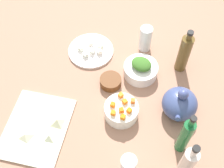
{
  "coord_description": "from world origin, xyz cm",
  "views": [
    {
      "loc": [
        68.66,
        18.87,
        114.66
      ],
      "look_at": [
        0.0,
        0.0,
        8.0
      ],
      "focal_mm": 47.42,
      "sensor_mm": 36.0,
      "label": 1
    }
  ],
  "objects_px": {
    "bowl_greens": "(141,70)",
    "cutting_board": "(37,128)",
    "bottle_2": "(184,53)",
    "drinking_glass_0": "(128,167)",
    "bowl_carrots": "(121,111)",
    "plate_tofu": "(91,51)",
    "drinking_glass_1": "(145,39)",
    "bottle_1": "(185,136)",
    "bowl_small_side": "(111,82)",
    "bottle_0": "(186,165)",
    "teapot": "(180,104)"
  },
  "relations": [
    {
      "from": "bottle_0",
      "to": "cutting_board",
      "type": "bearing_deg",
      "value": -93.41
    },
    {
      "from": "drinking_glass_1",
      "to": "bowl_small_side",
      "type": "bearing_deg",
      "value": -22.29
    },
    {
      "from": "drinking_glass_1",
      "to": "bottle_1",
      "type": "bearing_deg",
      "value": 27.37
    },
    {
      "from": "bowl_greens",
      "to": "drinking_glass_1",
      "type": "xyz_separation_m",
      "value": [
        -0.16,
        -0.01,
        0.04
      ]
    },
    {
      "from": "bottle_1",
      "to": "teapot",
      "type": "bearing_deg",
      "value": -168.18
    },
    {
      "from": "bowl_small_side",
      "to": "bottle_1",
      "type": "bearing_deg",
      "value": 57.82
    },
    {
      "from": "bottle_2",
      "to": "drinking_glass_0",
      "type": "bearing_deg",
      "value": -12.38
    },
    {
      "from": "bottle_0",
      "to": "bowl_small_side",
      "type": "bearing_deg",
      "value": -132.15
    },
    {
      "from": "bowl_small_side",
      "to": "drinking_glass_0",
      "type": "bearing_deg",
      "value": 24.5
    },
    {
      "from": "bottle_1",
      "to": "bottle_0",
      "type": "bearing_deg",
      "value": 8.51
    },
    {
      "from": "bowl_carrots",
      "to": "teapot",
      "type": "bearing_deg",
      "value": 109.91
    },
    {
      "from": "bottle_0",
      "to": "drinking_glass_0",
      "type": "relative_size",
      "value": 2.06
    },
    {
      "from": "bowl_greens",
      "to": "bowl_carrots",
      "type": "xyz_separation_m",
      "value": [
        0.23,
        -0.03,
        0.0
      ]
    },
    {
      "from": "bowl_carrots",
      "to": "bottle_1",
      "type": "height_order",
      "value": "bottle_1"
    },
    {
      "from": "cutting_board",
      "to": "bowl_greens",
      "type": "bearing_deg",
      "value": 137.38
    },
    {
      "from": "bowl_greens",
      "to": "bottle_1",
      "type": "height_order",
      "value": "bottle_1"
    },
    {
      "from": "bowl_small_side",
      "to": "cutting_board",
      "type": "bearing_deg",
      "value": -38.78
    },
    {
      "from": "bowl_greens",
      "to": "drinking_glass_1",
      "type": "distance_m",
      "value": 0.17
    },
    {
      "from": "cutting_board",
      "to": "teapot",
      "type": "relative_size",
      "value": 1.87
    },
    {
      "from": "plate_tofu",
      "to": "drinking_glass_0",
      "type": "relative_size",
      "value": 1.68
    },
    {
      "from": "plate_tofu",
      "to": "bowl_carrots",
      "type": "distance_m",
      "value": 0.38
    },
    {
      "from": "bottle_0",
      "to": "bottle_2",
      "type": "distance_m",
      "value": 0.51
    },
    {
      "from": "teapot",
      "to": "bottle_0",
      "type": "distance_m",
      "value": 0.28
    },
    {
      "from": "bottle_0",
      "to": "drinking_glass_1",
      "type": "bearing_deg",
      "value": -155.89
    },
    {
      "from": "teapot",
      "to": "bottle_2",
      "type": "height_order",
      "value": "bottle_2"
    },
    {
      "from": "bottle_1",
      "to": "drinking_glass_0",
      "type": "relative_size",
      "value": 1.91
    },
    {
      "from": "bowl_carrots",
      "to": "drinking_glass_0",
      "type": "relative_size",
      "value": 1.1
    },
    {
      "from": "bowl_greens",
      "to": "drinking_glass_0",
      "type": "relative_size",
      "value": 1.2
    },
    {
      "from": "cutting_board",
      "to": "bowl_greens",
      "type": "height_order",
      "value": "bowl_greens"
    },
    {
      "from": "bowl_greens",
      "to": "bowl_small_side",
      "type": "relative_size",
      "value": 1.61
    },
    {
      "from": "bottle_2",
      "to": "drinking_glass_0",
      "type": "distance_m",
      "value": 0.56
    },
    {
      "from": "bottle_1",
      "to": "drinking_glass_0",
      "type": "height_order",
      "value": "bottle_1"
    },
    {
      "from": "bottle_2",
      "to": "teapot",
      "type": "bearing_deg",
      "value": 5.5
    },
    {
      "from": "bowl_small_side",
      "to": "bottle_2",
      "type": "bearing_deg",
      "value": 121.48
    },
    {
      "from": "bowl_greens",
      "to": "bottle_1",
      "type": "xyz_separation_m",
      "value": [
        0.31,
        0.23,
        0.08
      ]
    },
    {
      "from": "bottle_0",
      "to": "drinking_glass_1",
      "type": "height_order",
      "value": "bottle_0"
    },
    {
      "from": "bowl_carrots",
      "to": "cutting_board",
      "type": "bearing_deg",
      "value": -64.22
    },
    {
      "from": "bowl_carrots",
      "to": "drinking_glass_1",
      "type": "height_order",
      "value": "drinking_glass_1"
    },
    {
      "from": "bowl_carrots",
      "to": "drinking_glass_1",
      "type": "distance_m",
      "value": 0.39
    },
    {
      "from": "bottle_1",
      "to": "cutting_board",
      "type": "bearing_deg",
      "value": -82.66
    },
    {
      "from": "teapot",
      "to": "bowl_greens",
      "type": "bearing_deg",
      "value": -126.94
    },
    {
      "from": "bottle_0",
      "to": "bottle_1",
      "type": "bearing_deg",
      "value": -171.49
    },
    {
      "from": "bowl_carrots",
      "to": "plate_tofu",
      "type": "bearing_deg",
      "value": -142.34
    },
    {
      "from": "cutting_board",
      "to": "bottle_1",
      "type": "distance_m",
      "value": 0.59
    },
    {
      "from": "cutting_board",
      "to": "drinking_glass_1",
      "type": "height_order",
      "value": "drinking_glass_1"
    },
    {
      "from": "bowl_greens",
      "to": "cutting_board",
      "type": "bearing_deg",
      "value": -42.62
    },
    {
      "from": "bottle_1",
      "to": "drinking_glass_1",
      "type": "bearing_deg",
      "value": -152.63
    },
    {
      "from": "bowl_small_side",
      "to": "bottle_2",
      "type": "xyz_separation_m",
      "value": [
        -0.18,
        0.29,
        0.08
      ]
    },
    {
      "from": "bottle_0",
      "to": "bottle_2",
      "type": "xyz_separation_m",
      "value": [
        -0.51,
        -0.07,
        -0.01
      ]
    },
    {
      "from": "bowl_carrots",
      "to": "teapot",
      "type": "relative_size",
      "value": 0.84
    }
  ]
}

